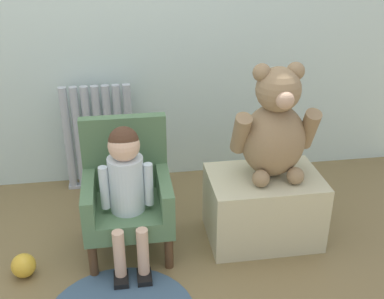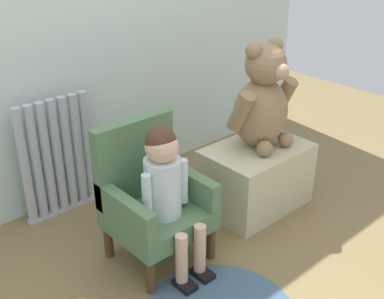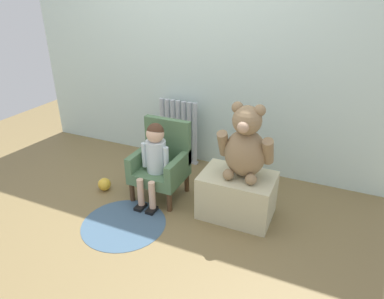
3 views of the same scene
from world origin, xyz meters
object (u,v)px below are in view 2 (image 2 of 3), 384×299
child_figure (166,181)px  large_teddy_bear (262,101)px  child_armchair (152,198)px  low_bench (256,177)px  radiator (58,158)px

child_figure → large_teddy_bear: bearing=6.9°
child_armchair → child_figure: 0.18m
child_figure → low_bench: bearing=5.8°
radiator → child_figure: 0.78m
child_figure → low_bench: child_figure is taller
child_figure → large_teddy_bear: size_ratio=1.20×
radiator → child_armchair: 0.66m
low_bench → child_figure: bearing=-174.2°
low_bench → large_teddy_bear: (0.04, 0.02, 0.44)m
child_armchair → low_bench: 0.72m
child_armchair → radiator: bearing=103.2°
radiator → child_armchair: bearing=-76.8°
radiator → child_armchair: child_armchair is taller
large_teddy_bear → child_figure: bearing=-173.1°
radiator → child_figure: bearing=-78.7°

